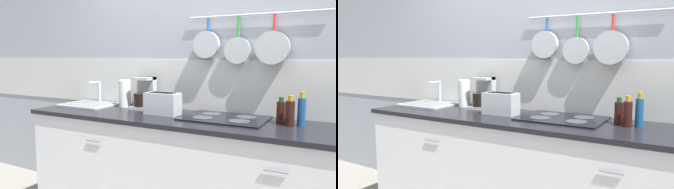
% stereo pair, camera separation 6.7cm
% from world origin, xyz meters
% --- Properties ---
extents(wall_back, '(7.20, 0.15, 2.60)m').
position_xyz_m(wall_back, '(0.00, 0.37, 1.28)').
color(wall_back, '#999EA8').
rests_on(wall_back, ground_plane).
extents(cabinet_base, '(2.78, 0.64, 0.89)m').
position_xyz_m(cabinet_base, '(0.00, -0.00, 0.44)').
color(cabinet_base, silver).
rests_on(cabinet_base, ground_plane).
extents(countertop, '(2.82, 0.66, 0.03)m').
position_xyz_m(countertop, '(0.00, 0.00, 0.91)').
color(countertop, black).
rests_on(countertop, cabinet_base).
extents(sink_basin, '(0.49, 0.39, 0.22)m').
position_xyz_m(sink_basin, '(-1.13, 0.12, 0.94)').
color(sink_basin, '#B7BABF').
rests_on(sink_basin, countertop).
extents(paper_towel_roll, '(0.11, 0.11, 0.25)m').
position_xyz_m(paper_towel_roll, '(-0.77, 0.20, 1.05)').
color(paper_towel_roll, white).
rests_on(paper_towel_roll, countertop).
extents(coffee_maker, '(0.19, 0.20, 0.28)m').
position_xyz_m(coffee_maker, '(-0.56, 0.21, 1.04)').
color(coffee_maker, '#B7BABF').
rests_on(coffee_maker, countertop).
extents(toaster, '(0.29, 0.15, 0.18)m').
position_xyz_m(toaster, '(-0.27, 0.03, 1.01)').
color(toaster, '#B7BABF').
rests_on(toaster, countertop).
extents(cooktop, '(0.62, 0.45, 0.01)m').
position_xyz_m(cooktop, '(0.23, 0.09, 0.93)').
color(cooktop, black).
rests_on(cooktop, countertop).
extents(bottle_hot_sauce, '(0.06, 0.06, 0.19)m').
position_xyz_m(bottle_hot_sauce, '(0.63, 0.14, 1.01)').
color(bottle_hot_sauce, '#33140F').
rests_on(bottle_hot_sauce, countertop).
extents(bottle_dish_soap, '(0.06, 0.06, 0.21)m').
position_xyz_m(bottle_dish_soap, '(0.70, 0.06, 1.02)').
color(bottle_dish_soap, '#33140F').
rests_on(bottle_dish_soap, countertop).
extents(bottle_sesame_oil, '(0.05, 0.05, 0.23)m').
position_xyz_m(bottle_sesame_oil, '(0.77, 0.10, 1.03)').
color(bottle_sesame_oil, navy).
rests_on(bottle_sesame_oil, countertop).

